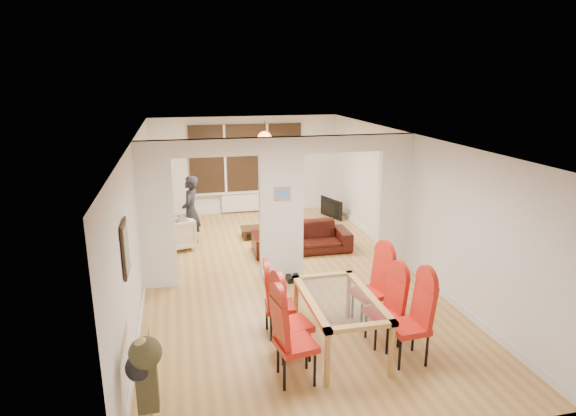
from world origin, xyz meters
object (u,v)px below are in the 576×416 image
object	(u,v)px
dining_chair_rb	(383,308)
television	(328,208)
dining_chair_rc	(370,288)
coffee_table	(263,232)
dining_chair_lb	(293,319)
dining_chair_la	(296,338)
dining_chair_lc	(280,301)
person	(191,211)
bowl	(273,225)
dining_table	(339,322)
armchair	(174,233)
bottle	(271,219)
dining_chair_ra	(408,321)
sofa	(302,237)

from	to	relation	value
dining_chair_rb	television	world-z (taller)	dining_chair_rb
dining_chair_rc	coffee_table	bearing A→B (deg)	86.37
dining_chair_rc	television	bearing A→B (deg)	64.01
dining_chair_lb	dining_chair_rb	world-z (taller)	dining_chair_lb
dining_chair_la	dining_chair_rc	bearing A→B (deg)	29.00
dining_chair_lc	dining_chair_la	bearing A→B (deg)	-86.71
coffee_table	dining_chair_rc	bearing A→B (deg)	-79.00
person	bowl	xyz separation A→B (m)	(1.87, 0.25, -0.53)
dining_table	armchair	world-z (taller)	dining_table
dining_chair_la	bowl	size ratio (longest dim) A/B	5.31
dining_chair_lb	bottle	world-z (taller)	dining_chair_lb
dining_chair_rb	bowl	distance (m)	4.96
dining_chair_lb	dining_table	bearing A→B (deg)	-7.24
television	person	bearing A→B (deg)	91.92
dining_chair_ra	sofa	distance (m)	4.31
dining_chair_la	dining_chair_rb	distance (m)	1.49
dining_chair_lb	dining_chair_lc	size ratio (longest dim) A/B	1.05
dining_chair_la	dining_chair_lc	size ratio (longest dim) A/B	1.10
dining_table	dining_chair_rc	bearing A→B (deg)	40.40
dining_chair_la	coffee_table	xyz separation A→B (m)	(0.57, 5.48, -0.45)
television	armchair	bearing A→B (deg)	91.53
dining_chair_lb	television	distance (m)	6.57
dining_chair_rc	television	distance (m)	5.59
dining_chair_lc	bowl	distance (m)	4.45
dining_table	armchair	distance (m)	5.06
television	dining_chair_rb	bearing A→B (deg)	150.43
dining_chair_la	television	xyz separation A→B (m)	(2.51, 6.60, -0.31)
dining_table	television	size ratio (longest dim) A/B	1.85
person	dining_chair_la	bearing A→B (deg)	27.86
dining_chair_la	bowl	bearing A→B (deg)	72.09
dining_chair_lc	dining_chair_rc	bearing A→B (deg)	6.08
sofa	armchair	xyz separation A→B (m)	(-2.64, 0.75, 0.05)
dining_chair_ra	sofa	bearing A→B (deg)	90.57
dining_table	dining_chair_rb	distance (m)	0.65
dining_chair_lb	dining_chair_rb	xyz separation A→B (m)	(1.29, 0.06, -0.02)
television	bottle	distance (m)	2.01
sofa	dining_chair_la	bearing A→B (deg)	-104.15
dining_chair_lb	dining_chair_lc	world-z (taller)	dining_chair_lb
dining_chair_la	bottle	xyz separation A→B (m)	(0.77, 5.60, -0.19)
person	bottle	bearing A→B (deg)	117.55
sofa	coffee_table	distance (m)	1.29
dining_chair_lc	armchair	size ratio (longest dim) A/B	1.35
dining_table	person	world-z (taller)	person
dining_chair_la	sofa	distance (m)	4.54
dining_chair_ra	bottle	bearing A→B (deg)	94.06
dining_chair_rb	person	xyz separation A→B (m)	(-2.45, 4.67, 0.26)
person	television	world-z (taller)	person
armchair	coffee_table	size ratio (longest dim) A/B	0.76
dining_chair_la	television	size ratio (longest dim) A/B	1.27
dining_chair_rc	sofa	bearing A→B (deg)	79.08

